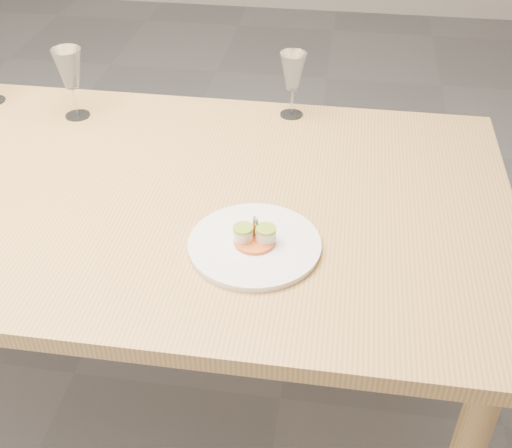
# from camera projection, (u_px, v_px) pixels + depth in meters

# --- Properties ---
(ground) EXTENTS (7.00, 7.00, 0.00)m
(ground) POSITION_uv_depth(u_px,v_px,m) (74.00, 373.00, 2.06)
(ground) COLOR slate
(ground) RESTS_ON ground
(dining_table) EXTENTS (2.40, 1.00, 0.75)m
(dining_table) POSITION_uv_depth(u_px,v_px,m) (28.00, 200.00, 1.64)
(dining_table) COLOR tan
(dining_table) RESTS_ON ground
(dinner_plate) EXTENTS (0.29, 0.29, 0.07)m
(dinner_plate) POSITION_uv_depth(u_px,v_px,m) (255.00, 244.00, 1.38)
(dinner_plate) COLOR white
(dinner_plate) RESTS_ON dining_table
(wine_glass_2) EXTENTS (0.08, 0.08, 0.20)m
(wine_glass_2) POSITION_uv_depth(u_px,v_px,m) (69.00, 70.00, 1.77)
(wine_glass_2) COLOR white
(wine_glass_2) RESTS_ON dining_table
(wine_glass_3) EXTENTS (0.08, 0.08, 0.19)m
(wine_glass_3) POSITION_uv_depth(u_px,v_px,m) (293.00, 73.00, 1.78)
(wine_glass_3) COLOR white
(wine_glass_3) RESTS_ON dining_table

